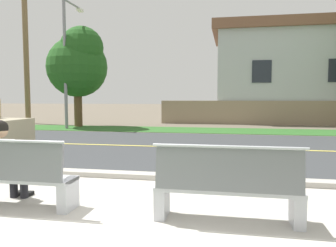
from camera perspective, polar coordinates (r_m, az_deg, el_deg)
The scene contains 13 objects.
ground_plane at distance 11.89m, azimuth 3.22°, elevation -3.09°, with size 140.00×140.00×0.00m, color #665B4C.
sidewalk_pavement at distance 4.64m, azimuth -9.47°, elevation -15.27°, with size 44.00×3.60×0.01m, color #B7B2A8.
curb_edge at distance 6.41m, azimuth -3.40°, elevation -9.17°, with size 44.00×0.30×0.11m, color #ADA89E.
street_asphalt at distance 10.42m, azimuth 2.15°, elevation -4.14°, with size 52.00×8.00×0.01m, color #383A3D.
road_centre_line at distance 10.42m, azimuth 2.15°, elevation -4.11°, with size 48.00×0.14×0.01m, color #E0CC4C.
far_verge_grass at distance 15.88m, azimuth 5.11°, elevation -1.16°, with size 48.00×2.80×0.02m, color #2D6026.
bench_left at distance 5.17m, azimuth -25.83°, elevation -8.40°, with size 1.82×0.48×1.01m.
bench_right at distance 4.19m, azimuth 10.31°, elevation -10.99°, with size 1.82×0.48×1.01m.
seated_person_white at distance 5.37m, azimuth -26.48°, elevation -5.55°, with size 0.52×0.68×1.25m.
streetlamp at distance 17.69m, azimuth -17.24°, elevation 11.63°, with size 0.24×2.10×6.65m.
shade_tree_far_left at distance 18.43m, azimuth -15.37°, elevation 10.22°, with size 3.23×3.23×5.33m.
garden_wall at distance 20.02m, azimuth 17.50°, elevation 1.80°, with size 13.00×0.36×1.40m, color gray.
house_across_street at distance 23.44m, azimuth 20.44°, elevation 8.12°, with size 10.00×6.91×6.24m.
Camera 1 is at (1.52, -3.69, 1.57)m, focal length 34.90 mm.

